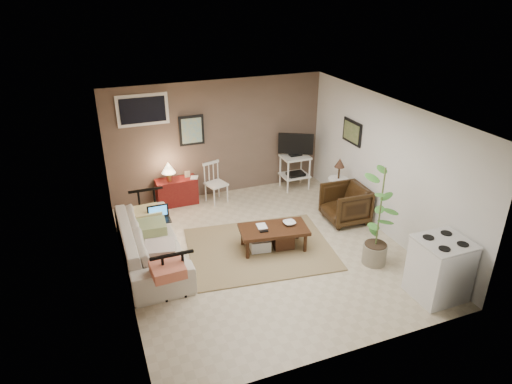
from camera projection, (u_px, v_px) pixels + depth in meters
name	position (u px, v px, depth m)	size (l,w,h in m)	color
floor	(264.00, 251.00, 7.70)	(5.00, 5.00, 0.00)	#C1B293
art_back	(192.00, 130.00, 8.98)	(0.50, 0.03, 0.60)	black
art_right	(352.00, 132.00, 8.66)	(0.03, 0.60, 0.45)	black
window	(143.00, 110.00, 8.47)	(0.96, 0.03, 0.60)	silver
rug	(260.00, 248.00, 7.74)	(2.38, 1.90, 0.02)	#958357
coffee_table	(273.00, 237.00, 7.66)	(1.21, 0.76, 0.43)	#3B2110
sofa	(150.00, 236.00, 7.26)	(2.30, 0.67, 0.90)	beige
sofa_pillows	(156.00, 238.00, 7.01)	(0.44, 2.19, 0.15)	beige
sofa_end_rails	(159.00, 238.00, 7.33)	(0.62, 2.30, 0.77)	black
laptop	(159.00, 216.00, 7.61)	(0.35, 0.26, 0.24)	black
red_console	(176.00, 189.00, 9.16)	(0.81, 0.36, 0.94)	maroon
spindle_chair	(216.00, 184.00, 9.24)	(0.47, 0.47, 0.83)	silver
tv_stand	(295.00, 160.00, 9.73)	(0.67, 0.47, 1.23)	silver
side_table	(338.00, 178.00, 8.86)	(0.39, 0.39, 1.06)	silver
armchair	(345.00, 202.00, 8.50)	(0.74, 0.70, 0.76)	black
potted_plant	(380.00, 214.00, 7.00)	(0.42, 0.42, 1.69)	gray
stove	(440.00, 269.00, 6.44)	(0.71, 0.66, 0.92)	silver
bowl	(289.00, 219.00, 7.66)	(0.21, 0.05, 0.21)	#3B2110
book_table	(257.00, 222.00, 7.56)	(0.16, 0.02, 0.22)	#3B2110
book_console	(190.00, 174.00, 9.09)	(0.15, 0.02, 0.20)	#3B2110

